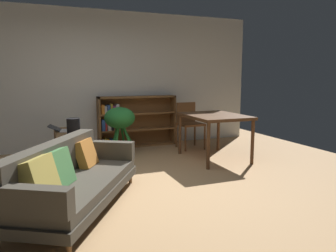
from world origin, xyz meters
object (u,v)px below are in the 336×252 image
at_px(dining_chair_near, 189,122).
at_px(media_console, 69,149).
at_px(dining_table, 214,119).
at_px(fabric_couch, 70,178).
at_px(desk_speaker, 74,127).
at_px(potted_floor_plant, 120,122).
at_px(open_laptop, 63,130).
at_px(bookshelf, 133,121).

bearing_deg(dining_chair_near, media_console, -168.90).
bearing_deg(dining_table, fabric_couch, -151.97).
bearing_deg(media_console, desk_speaker, -81.75).
bearing_deg(potted_floor_plant, media_console, -163.78).
bearing_deg(fabric_couch, media_console, 85.83).
height_order(media_console, open_laptop, open_laptop).
relative_size(open_laptop, potted_floor_plant, 0.51).
xyz_separation_m(open_laptop, desk_speaker, (0.12, -0.54, 0.11)).
distance_m(desk_speaker, potted_floor_plant, 1.05).
relative_size(desk_speaker, dining_table, 0.23).
xyz_separation_m(fabric_couch, dining_table, (2.50, 1.33, 0.35)).
relative_size(desk_speaker, potted_floor_plant, 0.31).
distance_m(fabric_couch, potted_floor_plant, 2.36).
bearing_deg(media_console, bookshelf, 37.38).
relative_size(dining_chair_near, bookshelf, 0.57).
distance_m(media_console, dining_chair_near, 2.40).
xyz_separation_m(media_console, open_laptop, (-0.07, 0.18, 0.29)).
bearing_deg(fabric_couch, potted_floor_plant, 63.86).
bearing_deg(desk_speaker, bookshelf, 46.95).
bearing_deg(bookshelf, potted_floor_plant, -120.15).
xyz_separation_m(potted_floor_plant, bookshelf, (0.44, 0.76, -0.10)).
xyz_separation_m(desk_speaker, dining_chair_near, (2.29, 0.81, -0.14)).
distance_m(open_laptop, bookshelf, 1.65).
bearing_deg(desk_speaker, potted_floor_plant, 36.09).
relative_size(media_console, dining_chair_near, 1.40).
relative_size(fabric_couch, dining_chair_near, 2.30).
xyz_separation_m(media_console, dining_table, (2.37, -0.51, 0.43)).
xyz_separation_m(open_laptop, dining_table, (2.44, -0.69, 0.14)).
distance_m(media_console, dining_table, 2.46).
distance_m(potted_floor_plant, dining_chair_near, 1.46).
bearing_deg(bookshelf, dining_chair_near, -29.46).
height_order(open_laptop, bookshelf, bookshelf).
height_order(desk_speaker, bookshelf, bookshelf).
xyz_separation_m(fabric_couch, open_laptop, (0.06, 2.02, 0.21)).
relative_size(dining_table, bookshelf, 0.74).
relative_size(fabric_couch, open_laptop, 4.56).
bearing_deg(dining_chair_near, dining_table, -88.32).
height_order(open_laptop, desk_speaker, desk_speaker).
relative_size(media_console, dining_table, 1.07).
xyz_separation_m(open_laptop, potted_floor_plant, (0.97, 0.08, 0.06)).
bearing_deg(fabric_couch, dining_table, 28.03).
height_order(desk_speaker, dining_table, desk_speaker).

